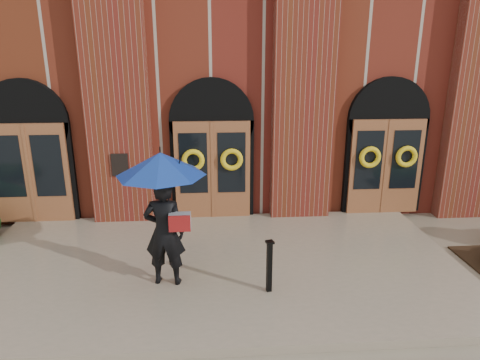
{
  "coord_description": "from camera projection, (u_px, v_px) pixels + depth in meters",
  "views": [
    {
      "loc": [
        -0.03,
        -7.75,
        4.34
      ],
      "look_at": [
        0.58,
        1.0,
        1.65
      ],
      "focal_mm": 32.0,
      "sensor_mm": 36.0,
      "label": 1
    }
  ],
  "objects": [
    {
      "name": "ground",
      "position": [
        215.0,
        273.0,
        8.66
      ],
      "size": [
        90.0,
        90.0,
        0.0
      ],
      "primitive_type": "plane",
      "color": "gray",
      "rests_on": "ground"
    },
    {
      "name": "landing",
      "position": [
        215.0,
        266.0,
        8.78
      ],
      "size": [
        10.0,
        5.3,
        0.15
      ],
      "primitive_type": "cube",
      "color": "gray",
      "rests_on": "ground"
    },
    {
      "name": "church_building",
      "position": [
        210.0,
        73.0,
        16.02
      ],
      "size": [
        16.2,
        12.53,
        7.0
      ],
      "color": "maroon",
      "rests_on": "ground"
    },
    {
      "name": "man_with_umbrella",
      "position": [
        163.0,
        194.0,
        7.52
      ],
      "size": [
        1.73,
        1.73,
        2.5
      ],
      "rotation": [
        0.0,
        0.0,
        3.03
      ],
      "color": "black",
      "rests_on": "landing"
    },
    {
      "name": "metal_post",
      "position": [
        269.0,
        265.0,
        7.59
      ],
      "size": [
        0.16,
        0.16,
        0.98
      ],
      "rotation": [
        0.0,
        0.0,
        0.25
      ],
      "color": "black",
      "rests_on": "landing"
    }
  ]
}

